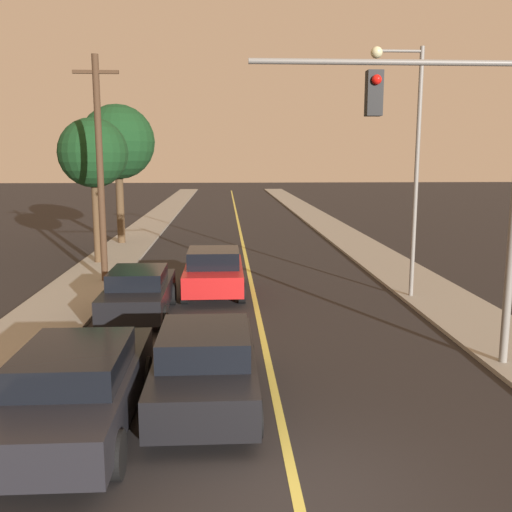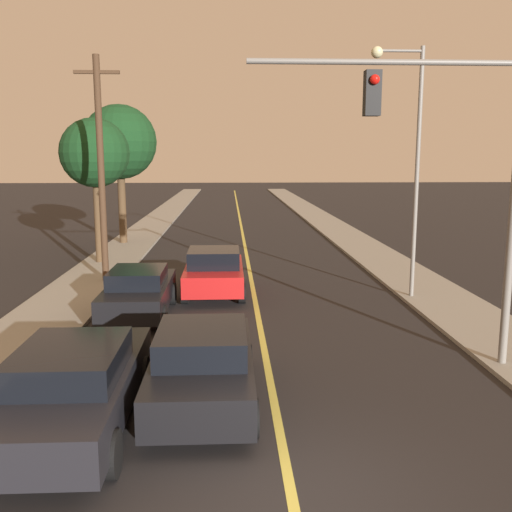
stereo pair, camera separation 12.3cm
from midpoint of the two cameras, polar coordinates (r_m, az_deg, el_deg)
ground_plane at (r=8.53m, az=3.68°, el=-22.99°), size 200.00×200.00×0.00m
road_surface at (r=43.37m, az=-1.95°, el=3.71°), size 9.64×80.00×0.01m
sidewalk_left at (r=43.66m, az=-9.95°, el=3.68°), size 2.50×80.00×0.12m
sidewalk_right at (r=43.91m, az=6.01°, el=3.81°), size 2.50×80.00×0.12m
car_near_lane_front at (r=10.95m, az=-5.41°, el=-10.72°), size 1.97×4.48×1.52m
car_near_lane_second at (r=19.45m, az=-4.42°, el=-1.54°), size 2.05×4.24×1.57m
car_outer_lane_front at (r=10.33m, az=-17.75°, el=-12.27°), size 2.02×4.96×1.55m
car_outer_lane_second at (r=16.94m, az=-11.82°, el=-3.51°), size 1.86×4.38×1.47m
traffic_signal_mast at (r=12.75m, az=19.21°, el=9.49°), size 5.77×0.42×6.64m
streetlamp_right at (r=18.94m, az=14.68°, el=10.92°), size 1.67×0.36×7.88m
utility_pole_left at (r=21.44m, az=-15.50°, el=8.63°), size 1.60×0.24×8.05m
tree_left_near at (r=25.44m, az=-16.11°, el=9.81°), size 2.93×2.93×6.17m
tree_left_far at (r=31.12m, az=-13.78°, el=10.96°), size 3.86×3.86×7.23m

